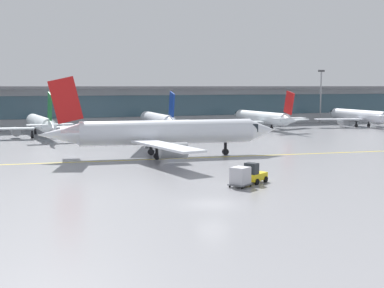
# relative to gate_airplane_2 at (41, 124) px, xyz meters

# --- Properties ---
(ground_plane) EXTENTS (400.00, 400.00, 0.00)m
(ground_plane) POSITION_rel_gate_airplane_2_xyz_m (9.21, -62.87, -2.61)
(ground_plane) COLOR gray
(taxiway_centreline_stripe) EXTENTS (109.49, 11.34, 0.01)m
(taxiway_centreline_stripe) POSITION_rel_gate_airplane_2_xyz_m (14.37, -36.19, -2.61)
(taxiway_centreline_stripe) COLOR yellow
(taxiway_centreline_stripe) RESTS_ON ground_plane
(terminal_concourse) EXTENTS (187.16, 11.00, 9.60)m
(terminal_concourse) POSITION_rel_gate_airplane_2_xyz_m (9.21, 21.67, 2.30)
(terminal_concourse) COLOR #9EA3A8
(terminal_concourse) RESTS_ON ground_plane
(gate_airplane_2) EXTENTS (24.39, 26.33, 8.72)m
(gate_airplane_2) POSITION_rel_gate_airplane_2_xyz_m (0.00, 0.00, 0.00)
(gate_airplane_2) COLOR white
(gate_airplane_2) RESTS_ON ground_plane
(gate_airplane_3) EXTENTS (24.47, 26.27, 8.72)m
(gate_airplane_3) POSITION_rel_gate_airplane_2_xyz_m (23.66, 2.16, 0.00)
(gate_airplane_3) COLOR silver
(gate_airplane_3) RESTS_ON ground_plane
(gate_airplane_4) EXTENTS (24.43, 26.32, 8.72)m
(gate_airplane_4) POSITION_rel_gate_airplane_2_xyz_m (47.65, 1.27, 0.00)
(gate_airplane_4) COLOR white
(gate_airplane_4) RESTS_ON ground_plane
(gate_airplane_5) EXTENTS (24.48, 26.26, 8.72)m
(gate_airplane_5) POSITION_rel_gate_airplane_2_xyz_m (73.48, 0.64, 0.00)
(gate_airplane_5) COLOR silver
(gate_airplane_5) RESTS_ON ground_plane
(taxiing_regional_jet) EXTENTS (33.14, 30.66, 10.97)m
(taxiing_regional_jet) POSITION_rel_gate_airplane_2_xyz_m (13.95, -34.15, 0.68)
(taxiing_regional_jet) COLOR silver
(taxiing_regional_jet) RESTS_ON ground_plane
(baggage_tug) EXTENTS (2.95, 2.59, 2.10)m
(baggage_tug) POSITION_rel_gate_airplane_2_xyz_m (16.64, -55.67, -1.72)
(baggage_tug) COLOR yellow
(baggage_tug) RESTS_ON ground_plane
(cargo_dolly_lead) EXTENTS (2.63, 2.47, 1.94)m
(cargo_dolly_lead) POSITION_rel_gate_airplane_2_xyz_m (14.44, -57.04, -1.56)
(cargo_dolly_lead) COLOR #595B60
(cargo_dolly_lead) RESTS_ON ground_plane
(apron_light_mast_1) EXTENTS (1.80, 0.36, 13.76)m
(apron_light_mast_1) POSITION_rel_gate_airplane_2_xyz_m (70.59, 12.66, 4.95)
(apron_light_mast_1) COLOR gray
(apron_light_mast_1) RESTS_ON ground_plane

